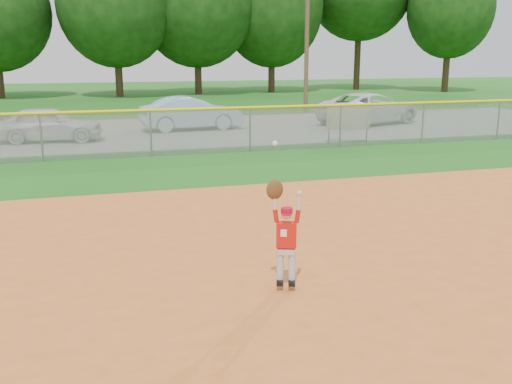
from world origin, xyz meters
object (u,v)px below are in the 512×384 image
sponsor_sign (348,118)px  ballplayer (285,233)px  car_white_b (369,108)px  car_white_a (49,124)px  car_blue (191,113)px

sponsor_sign → ballplayer: bearing=-118.8°
sponsor_sign → ballplayer: size_ratio=0.76×
car_white_b → sponsor_sign: 6.18m
ballplayer → sponsor_sign: bearing=61.2°
sponsor_sign → car_white_a: bearing=162.1°
sponsor_sign → ballplayer: 13.91m
car_white_a → sponsor_sign: sponsor_sign is taller
car_blue → car_white_b: 8.43m
car_white_a → sponsor_sign: 11.21m
car_white_b → car_blue: bearing=67.8°
car_white_b → ballplayer: (-10.21, -17.28, 0.11)m
car_blue → car_white_a: bearing=103.3°
car_white_a → car_blue: bearing=-65.8°
ballplayer → car_white_a: bearing=104.2°
car_blue → car_white_b: car_white_b is taller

